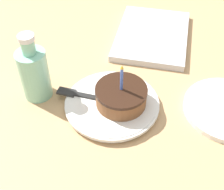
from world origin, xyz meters
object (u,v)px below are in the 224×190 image
object	(u,v)px
fork	(86,96)
marble_board	(152,35)
cake_slice	(121,96)
bottle	(34,73)
plate	(112,104)

from	to	relation	value
fork	marble_board	size ratio (longest dim) A/B	0.61
marble_board	cake_slice	bearing A→B (deg)	-6.74
fork	marble_board	xyz separation A→B (m)	(-0.31, 0.12, -0.01)
cake_slice	bottle	distance (m)	0.21
plate	bottle	bearing A→B (deg)	-91.94
plate	cake_slice	world-z (taller)	cake_slice
fork	cake_slice	bearing A→B (deg)	88.31
fork	marble_board	world-z (taller)	fork
plate	cake_slice	bearing A→B (deg)	93.02
fork	plate	bearing A→B (deg)	86.74
bottle	marble_board	xyz separation A→B (m)	(-0.30, 0.25, -0.06)
cake_slice	bottle	world-z (taller)	bottle
marble_board	plate	bearing A→B (deg)	-10.57
cake_slice	marble_board	world-z (taller)	cake_slice
bottle	fork	bearing A→B (deg)	88.73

